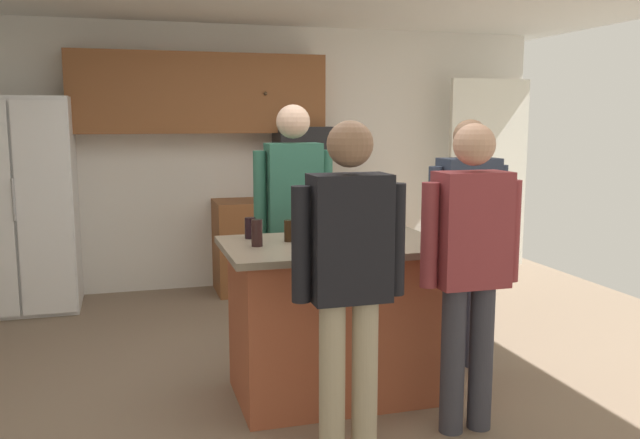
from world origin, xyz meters
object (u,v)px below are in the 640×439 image
(mug_blue_stoneware, at_px, (338,238))
(glass_stout_tall, at_px, (257,233))
(person_guest_by_door, at_px, (349,269))
(serving_tray, at_px, (350,236))
(kitchen_island, at_px, (334,318))
(tumbler_amber, at_px, (289,231))
(refrigerator, at_px, (21,205))
(microwave_over_range, at_px, (304,143))
(glass_pilsner, at_px, (250,228))
(person_guest_left, at_px, (467,227))
(person_guest_right, at_px, (294,211))
(person_host_foreground, at_px, (470,258))

(mug_blue_stoneware, xyz_separation_m, glass_stout_tall, (-0.44, 0.17, 0.02))
(person_guest_by_door, xyz_separation_m, serving_tray, (0.29, 0.84, 0.00))
(kitchen_island, distance_m, tumbler_amber, 0.60)
(refrigerator, xyz_separation_m, kitchen_island, (2.07, -2.55, -0.46))
(microwave_over_range, relative_size, glass_stout_tall, 3.55)
(person_guest_by_door, relative_size, glass_pilsner, 12.85)
(microwave_over_range, height_order, mug_blue_stoneware, microwave_over_range)
(person_guest_by_door, distance_m, serving_tray, 0.89)
(microwave_over_range, bearing_deg, kitchen_island, -101.12)
(glass_pilsner, bearing_deg, person_guest_left, -3.89)
(microwave_over_range, distance_m, tumbler_amber, 2.71)
(person_guest_right, relative_size, person_guest_by_door, 1.06)
(person_guest_right, bearing_deg, person_host_foreground, 18.82)
(person_guest_right, relative_size, glass_stout_tall, 11.32)
(kitchen_island, distance_m, person_host_foreground, 0.98)
(person_guest_left, distance_m, mug_blue_stoneware, 1.06)
(person_guest_right, height_order, person_host_foreground, person_guest_right)
(mug_blue_stoneware, bearing_deg, refrigerator, 127.13)
(person_host_foreground, height_order, glass_stout_tall, person_host_foreground)
(kitchen_island, bearing_deg, person_guest_right, 93.95)
(microwave_over_range, height_order, person_guest_by_door, person_guest_by_door)
(serving_tray, bearing_deg, person_guest_by_door, -108.90)
(person_host_foreground, xyz_separation_m, mug_blue_stoneware, (-0.57, 0.50, 0.05))
(glass_pilsner, distance_m, serving_tray, 0.62)
(person_host_foreground, distance_m, person_guest_left, 0.94)
(kitchen_island, relative_size, tumbler_amber, 10.10)
(person_guest_by_door, bearing_deg, person_host_foreground, -68.71)
(glass_pilsner, bearing_deg, person_guest_right, 51.47)
(person_guest_right, height_order, person_guest_left, person_guest_right)
(refrigerator, bearing_deg, person_guest_left, -37.85)
(microwave_over_range, height_order, person_guest_left, person_guest_left)
(kitchen_island, bearing_deg, tumbler_amber, 156.12)
(refrigerator, bearing_deg, kitchen_island, -50.90)
(refrigerator, height_order, glass_stout_tall, refrigerator)
(glass_stout_tall, relative_size, glass_pilsner, 1.21)
(kitchen_island, xyz_separation_m, glass_pilsner, (-0.46, 0.27, 0.54))
(glass_stout_tall, bearing_deg, tumbler_amber, 24.27)
(glass_stout_tall, distance_m, serving_tray, 0.59)
(refrigerator, relative_size, person_guest_by_door, 1.12)
(refrigerator, distance_m, serving_tray, 3.32)
(microwave_over_range, height_order, glass_pilsner, microwave_over_range)
(person_host_foreground, relative_size, glass_pilsner, 12.73)
(refrigerator, relative_size, tumbler_amber, 14.39)
(mug_blue_stoneware, height_order, glass_pilsner, glass_pilsner)
(person_guest_right, xyz_separation_m, serving_tray, (0.18, -0.71, -0.07))
(tumbler_amber, bearing_deg, refrigerator, 126.77)
(tumbler_amber, bearing_deg, person_guest_right, 73.72)
(microwave_over_range, height_order, tumbler_amber, microwave_over_range)
(serving_tray, bearing_deg, tumbler_amber, 173.29)
(person_host_foreground, xyz_separation_m, tumbler_amber, (-0.80, 0.77, 0.06))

